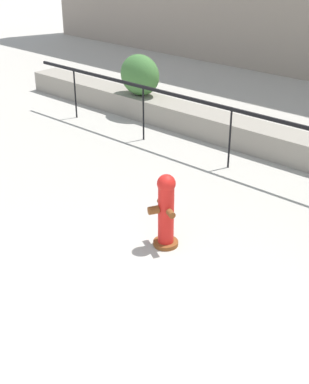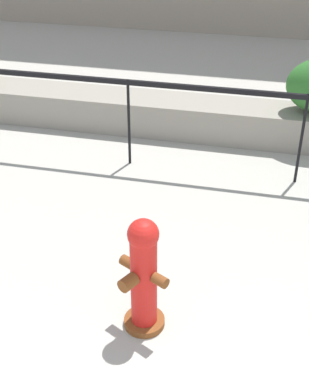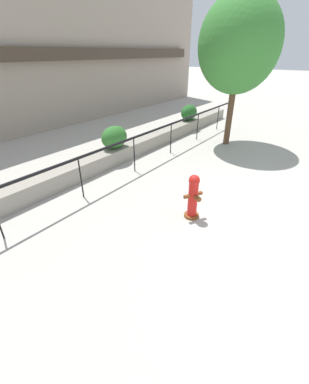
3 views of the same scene
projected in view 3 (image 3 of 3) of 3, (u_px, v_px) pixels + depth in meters
name	position (u px, v px, depth m)	size (l,w,h in m)	color
ground_plane	(298.00, 222.00, 5.90)	(120.00, 120.00, 0.00)	#B2ADA3
planter_wall_low	(110.00, 157.00, 8.89)	(18.00, 0.70, 0.50)	gray
fence_railing_segment	(134.00, 141.00, 7.95)	(15.00, 0.05, 1.15)	black
hedge_bush_1	(114.00, 137.00, 8.78)	(1.03, 0.69, 0.76)	#2D6B28
hedge_bush_2	(189.00, 112.00, 12.45)	(1.07, 0.64, 0.72)	#235B23
fire_hydrant	(193.00, 196.00, 5.85)	(0.47, 0.49, 1.08)	brown
street_tree	(239.00, 45.00, 9.21)	(3.21, 2.89, 5.36)	brown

